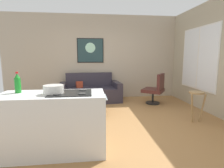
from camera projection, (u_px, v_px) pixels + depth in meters
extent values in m
cube|color=#A17141|center=(108.00, 123.00, 3.89)|extent=(6.40, 6.40, 0.04)
cube|color=#B4A48E|center=(101.00, 57.00, 6.06)|extent=(6.40, 0.05, 2.80)
cube|color=tan|center=(215.00, 57.00, 4.27)|extent=(0.05, 6.40, 2.80)
cube|color=#2E2A35|center=(91.00, 95.00, 5.63)|extent=(1.61, 1.06, 0.44)
cube|color=#2E2A35|center=(89.00, 79.00, 5.93)|extent=(1.53, 0.31, 0.45)
cube|color=#2E2A35|center=(63.00, 93.00, 5.44)|extent=(0.27, 0.93, 0.61)
cube|color=#2E2A35|center=(117.00, 91.00, 5.80)|extent=(0.27, 0.93, 0.61)
cube|color=#AC3D25|center=(79.00, 85.00, 5.67)|extent=(0.22, 0.16, 0.20)
cube|color=silver|center=(86.00, 97.00, 4.35)|extent=(1.02, 0.65, 0.02)
cylinder|color=#232326|center=(65.00, 110.00, 4.07)|extent=(0.03, 0.03, 0.41)
cylinder|color=#232326|center=(105.00, 109.00, 4.17)|extent=(0.03, 0.03, 0.41)
cylinder|color=#232326|center=(68.00, 104.00, 4.60)|extent=(0.03, 0.03, 0.41)
cylinder|color=#232326|center=(104.00, 103.00, 4.70)|extent=(0.03, 0.03, 0.41)
cylinder|color=black|center=(153.00, 103.00, 5.42)|extent=(0.41, 0.41, 0.04)
cylinder|color=black|center=(153.00, 96.00, 5.39)|extent=(0.06, 0.06, 0.38)
cube|color=#471E1C|center=(153.00, 90.00, 5.36)|extent=(0.81, 0.81, 0.10)
cube|color=#471E1C|center=(161.00, 82.00, 5.21)|extent=(0.41, 0.53, 0.46)
cylinder|color=#A07B4D|center=(197.00, 93.00, 3.83)|extent=(0.32, 0.32, 0.03)
cylinder|color=#A07B4D|center=(192.00, 106.00, 4.01)|extent=(0.04, 0.13, 0.63)
cylinder|color=#A07B4D|center=(192.00, 108.00, 3.80)|extent=(0.13, 0.10, 0.63)
cylinder|color=#A07B4D|center=(202.00, 108.00, 3.83)|extent=(0.13, 0.10, 0.63)
cube|color=silver|center=(53.00, 123.00, 2.63)|extent=(1.51, 0.70, 0.88)
cube|color=black|center=(71.00, 93.00, 2.59)|extent=(0.60, 0.52, 0.01)
cylinder|color=#2D2D2D|center=(57.00, 94.00, 2.43)|extent=(0.11, 0.11, 0.01)
cylinder|color=#2D2D2D|center=(82.00, 94.00, 2.47)|extent=(0.11, 0.11, 0.01)
cylinder|color=#2D2D2D|center=(60.00, 90.00, 2.71)|extent=(0.11, 0.11, 0.01)
cylinder|color=#2D2D2D|center=(83.00, 90.00, 2.75)|extent=(0.11, 0.11, 0.01)
cylinder|color=#1C8726|center=(18.00, 86.00, 2.61)|extent=(0.09, 0.09, 0.22)
cone|color=#1C8726|center=(17.00, 76.00, 2.59)|extent=(0.08, 0.08, 0.07)
cylinder|color=red|center=(17.00, 73.00, 2.58)|extent=(0.03, 0.03, 0.02)
cylinder|color=silver|center=(54.00, 94.00, 2.54)|extent=(0.16, 0.16, 0.01)
cylinder|color=silver|center=(54.00, 90.00, 2.53)|extent=(0.28, 0.28, 0.13)
cube|color=black|center=(90.00, 51.00, 5.94)|extent=(0.87, 0.01, 0.80)
cube|color=#263F41|center=(90.00, 51.00, 5.94)|extent=(0.82, 0.02, 0.75)
cylinder|color=#A9E3C2|center=(90.00, 48.00, 5.91)|extent=(0.33, 0.01, 0.33)
cube|color=silver|center=(198.00, 58.00, 4.86)|extent=(0.02, 1.59, 1.70)
cube|color=white|center=(198.00, 58.00, 4.86)|extent=(0.01, 1.51, 1.62)
cube|color=silver|center=(198.00, 58.00, 4.86)|extent=(0.01, 0.04, 1.62)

